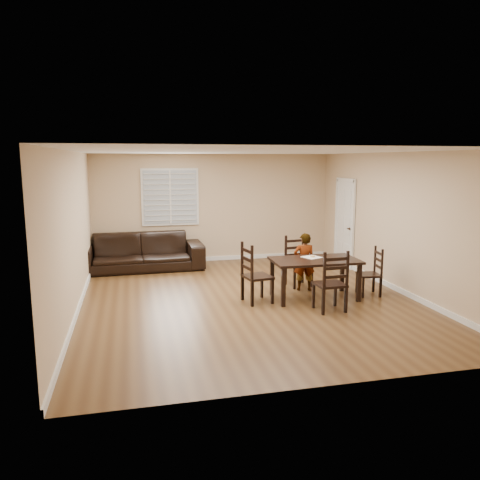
% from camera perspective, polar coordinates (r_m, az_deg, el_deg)
% --- Properties ---
extents(ground, '(7.00, 7.00, 0.00)m').
position_cam_1_polar(ground, '(8.75, 0.93, -7.20)').
color(ground, brown).
rests_on(ground, ground).
extents(room, '(6.04, 7.04, 2.72)m').
position_cam_1_polar(room, '(8.59, 0.90, 4.77)').
color(room, tan).
rests_on(room, ground).
extents(dining_table, '(1.61, 0.93, 0.74)m').
position_cam_1_polar(dining_table, '(8.75, 9.12, -2.89)').
color(dining_table, black).
rests_on(dining_table, ground).
extents(chair_near, '(0.53, 0.50, 1.03)m').
position_cam_1_polar(chair_near, '(9.71, 6.82, -2.72)').
color(chair_near, black).
rests_on(chair_near, ground).
extents(chair_far, '(0.50, 0.47, 1.07)m').
position_cam_1_polar(chair_far, '(8.02, 11.32, -5.38)').
color(chair_far, black).
rests_on(chair_far, ground).
extents(chair_left, '(0.54, 0.57, 1.10)m').
position_cam_1_polar(chair_left, '(8.40, 1.32, -4.40)').
color(chair_left, black).
rests_on(chair_left, ground).
extents(chair_right, '(0.44, 0.47, 0.92)m').
position_cam_1_polar(chair_right, '(9.28, 16.08, -3.93)').
color(chair_right, black).
rests_on(chair_right, ground).
extents(child, '(0.46, 0.35, 1.15)m').
position_cam_1_polar(child, '(9.29, 7.84, -2.64)').
color(child, gray).
rests_on(child, ground).
extents(napkin, '(0.40, 0.40, 0.00)m').
position_cam_1_polar(napkin, '(8.89, 8.72, -2.08)').
color(napkin, beige).
rests_on(napkin, dining_table).
extents(donut, '(0.09, 0.09, 0.03)m').
position_cam_1_polar(donut, '(8.89, 8.84, -1.95)').
color(donut, '#C39446').
rests_on(donut, napkin).
extents(sofa, '(2.90, 1.18, 0.84)m').
position_cam_1_polar(sofa, '(11.21, -11.95, -1.43)').
color(sofa, black).
rests_on(sofa, ground).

